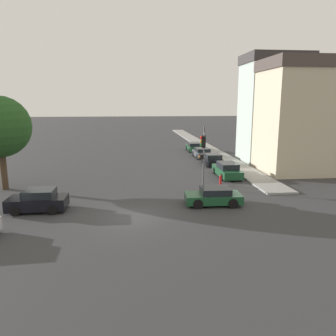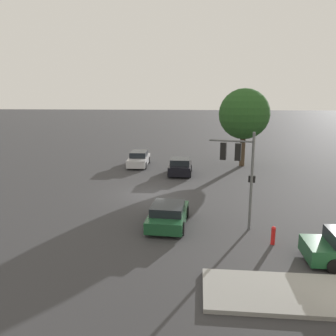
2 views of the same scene
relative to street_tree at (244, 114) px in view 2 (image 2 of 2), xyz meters
The scene contains 7 objects.
ground_plane 14.33m from the street_tree, 37.07° to the right, with size 300.00×300.00×0.00m, color #333335.
street_tree is the anchor object (origin of this frame).
traffic_signal 16.64m from the street_tree, ahead, with size 0.70×2.46×5.22m.
crossing_car_0 8.71m from the street_tree, 54.58° to the right, with size 3.82×2.06×1.48m.
crossing_car_1 11.47m from the street_tree, 85.18° to the right, with size 4.78×2.07×1.47m.
crossing_car_2 18.07m from the street_tree, 20.18° to the right, with size 4.04×2.20×1.25m.
fire_hydrant 18.96m from the street_tree, ahead, with size 0.22×0.22×0.92m.
Camera 2 is at (22.71, 3.60, 6.97)m, focal length 35.00 mm.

